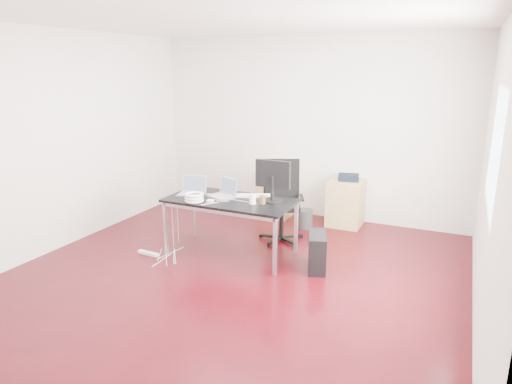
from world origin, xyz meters
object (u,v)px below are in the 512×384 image
at_px(office_chair, 282,197).
at_px(filing_cabinet_right, 346,203).
at_px(filing_cabinet_left, 276,194).
at_px(pc_tower, 317,252).
at_px(desk, 231,203).

xyz_separation_m(office_chair, filing_cabinet_right, (0.67, 0.93, -0.26)).
height_order(filing_cabinet_left, pc_tower, filing_cabinet_left).
bearing_deg(filing_cabinet_left, desk, -87.09).
bearing_deg(filing_cabinet_right, pc_tower, -86.90).
bearing_deg(desk, pc_tower, 0.44).
height_order(office_chair, pc_tower, office_chair).
height_order(desk, pc_tower, desk).
xyz_separation_m(filing_cabinet_left, pc_tower, (1.23, -1.72, -0.13)).
relative_size(desk, pc_tower, 3.56).
bearing_deg(filing_cabinet_left, pc_tower, -54.43).
relative_size(filing_cabinet_left, pc_tower, 1.56).
bearing_deg(desk, office_chair, 64.69).
relative_size(office_chair, filing_cabinet_right, 1.54).
bearing_deg(pc_tower, office_chair, 115.90).
xyz_separation_m(office_chair, filing_cabinet_left, (-0.46, 0.93, -0.26)).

